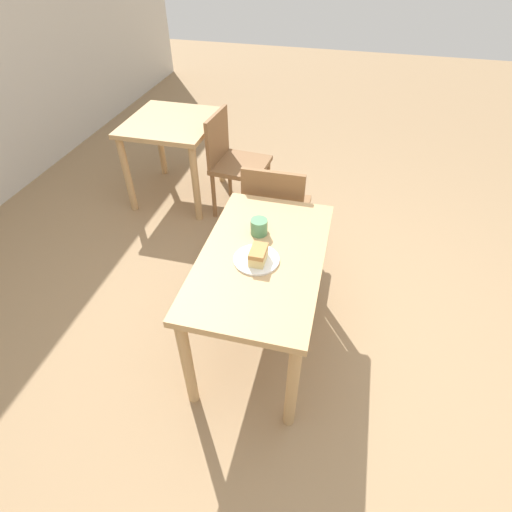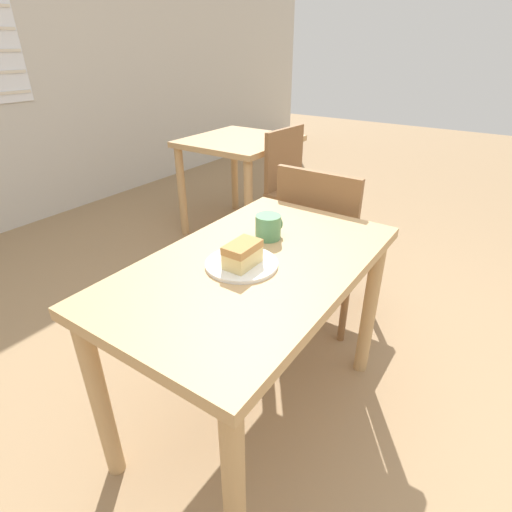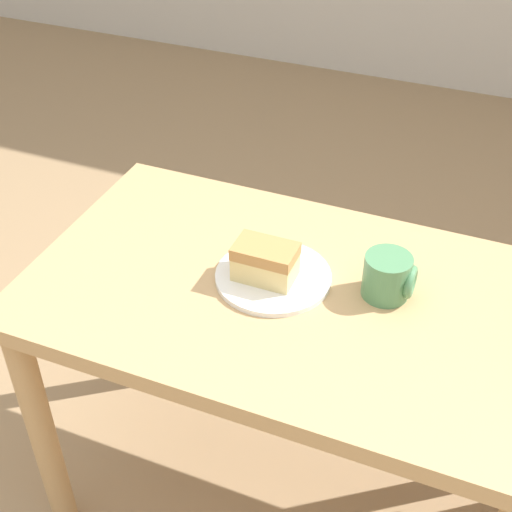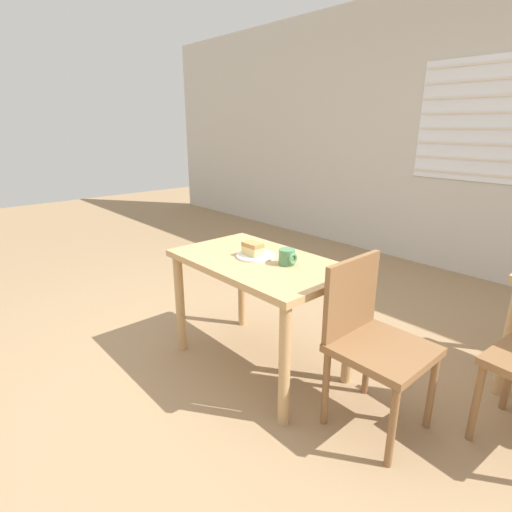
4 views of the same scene
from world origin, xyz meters
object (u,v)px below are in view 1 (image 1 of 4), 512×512
(chair_far_corner, at_px, (233,160))
(plate, at_px, (256,259))
(dining_table_near, at_px, (262,271))
(coffee_mug, at_px, (259,226))
(dining_table_far, at_px, (173,135))
(chair_near_window, at_px, (276,210))
(cake_slice, at_px, (258,255))

(chair_far_corner, height_order, plate, chair_far_corner)
(dining_table_near, distance_m, coffee_mug, 0.25)
(dining_table_far, relative_size, coffee_mug, 7.55)
(plate, bearing_deg, chair_far_corner, 21.20)
(chair_near_window, xyz_separation_m, coffee_mug, (-0.57, -0.02, 0.28))
(chair_far_corner, distance_m, coffee_mug, 1.35)
(dining_table_far, relative_size, chair_far_corner, 0.90)
(cake_slice, bearing_deg, plate, 46.11)
(dining_table_far, distance_m, chair_far_corner, 0.59)
(chair_near_window, height_order, cake_slice, chair_near_window)
(dining_table_near, distance_m, chair_near_window, 0.76)
(chair_far_corner, bearing_deg, cake_slice, -153.84)
(dining_table_near, distance_m, chair_far_corner, 1.51)
(chair_near_window, bearing_deg, plate, 94.19)
(dining_table_near, bearing_deg, chair_far_corner, 22.51)
(plate, relative_size, coffee_mug, 2.32)
(cake_slice, bearing_deg, dining_table_far, 36.50)
(dining_table_near, relative_size, dining_table_far, 1.39)
(chair_near_window, bearing_deg, dining_table_near, 95.83)
(chair_near_window, height_order, coffee_mug, chair_near_window)
(cake_slice, bearing_deg, chair_far_corner, 21.49)
(dining_table_near, distance_m, plate, 0.13)
(chair_far_corner, relative_size, coffee_mug, 8.41)
(chair_near_window, distance_m, coffee_mug, 0.64)
(chair_near_window, relative_size, coffee_mug, 8.41)
(dining_table_near, relative_size, chair_far_corner, 1.25)
(dining_table_near, relative_size, plate, 4.53)
(dining_table_near, height_order, chair_far_corner, chair_far_corner)
(dining_table_near, relative_size, chair_near_window, 1.25)
(dining_table_far, xyz_separation_m, coffee_mug, (-1.31, -1.09, 0.17))
(chair_near_window, bearing_deg, coffee_mug, 91.82)
(coffee_mug, bearing_deg, chair_near_window, 1.82)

